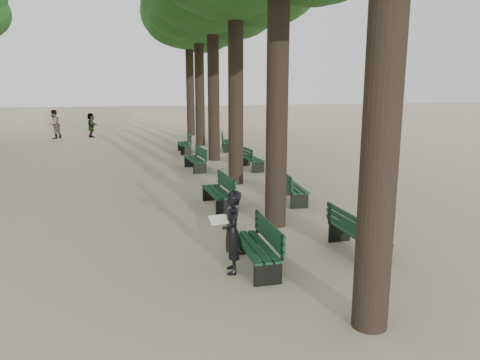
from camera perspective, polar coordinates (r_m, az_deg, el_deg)
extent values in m
plane|color=#BBAD8E|center=(8.71, 0.19, -12.01)|extent=(120.00, 120.00, 0.00)
cylinder|color=#33261C|center=(6.59, 17.29, 13.24)|extent=(0.52, 0.52, 7.50)
cylinder|color=#33261C|center=(11.24, 4.62, 13.03)|extent=(0.52, 0.52, 7.50)
cylinder|color=#33261C|center=(16.09, -0.53, 12.76)|extent=(0.52, 0.52, 7.50)
cylinder|color=#33261C|center=(21.02, -3.27, 12.58)|extent=(0.52, 0.52, 7.50)
cylinder|color=#33261C|center=(25.97, -4.97, 12.45)|extent=(0.52, 0.52, 7.50)
cylinder|color=#33261C|center=(30.94, -6.12, 12.36)|extent=(0.52, 0.52, 7.50)
ellipsoid|color=#1A4C1A|center=(31.22, -6.29, 19.63)|extent=(6.00, 6.00, 4.50)
cube|color=black|center=(9.09, 1.79, -9.42)|extent=(0.60, 1.82, 0.45)
cube|color=black|center=(9.01, 1.80, -8.09)|extent=(0.62, 1.82, 0.04)
cube|color=black|center=(9.00, 3.54, -6.31)|extent=(0.12, 1.80, 0.40)
cube|color=black|center=(13.36, -2.81, -2.38)|extent=(0.70, 1.84, 0.45)
cube|color=black|center=(13.31, -2.82, -1.44)|extent=(0.72, 1.85, 0.04)
cube|color=black|center=(13.32, -1.67, -0.23)|extent=(0.22, 1.79, 0.40)
cube|color=black|center=(18.92, -5.56, 1.88)|extent=(0.75, 1.85, 0.45)
cube|color=black|center=(18.88, -5.58, 2.55)|extent=(0.77, 1.85, 0.04)
cube|color=black|center=(18.91, -4.77, 3.40)|extent=(0.27, 1.79, 0.40)
cube|color=black|center=(23.57, -6.85, 3.86)|extent=(0.53, 1.80, 0.45)
cube|color=black|center=(23.54, -6.86, 4.40)|extent=(0.55, 1.80, 0.04)
cube|color=black|center=(23.53, -6.19, 5.08)|extent=(0.05, 1.80, 0.40)
cube|color=black|center=(10.14, 14.19, -7.49)|extent=(0.64, 1.83, 0.45)
cube|color=black|center=(10.07, 14.25, -6.28)|extent=(0.66, 1.83, 0.04)
cube|color=black|center=(9.85, 12.92, -4.97)|extent=(0.16, 1.80, 0.40)
cube|color=black|center=(14.04, 6.39, -1.72)|extent=(0.58, 1.82, 0.45)
cube|color=black|center=(13.99, 6.41, -0.83)|extent=(0.60, 1.82, 0.04)
cube|color=black|center=(13.86, 5.32, 0.21)|extent=(0.10, 1.80, 0.40)
cube|color=black|center=(19.06, 1.42, 2.00)|extent=(0.74, 1.85, 0.45)
cube|color=black|center=(19.02, 1.42, 2.67)|extent=(0.76, 1.85, 0.04)
cube|color=black|center=(18.88, 0.63, 3.43)|extent=(0.26, 1.79, 0.40)
cube|color=black|center=(24.23, -1.49, 4.17)|extent=(0.76, 1.85, 0.45)
cube|color=black|center=(24.20, -1.49, 4.69)|extent=(0.78, 1.86, 0.04)
cube|color=black|center=(24.16, -2.16, 5.32)|extent=(0.28, 1.79, 0.40)
imported|color=black|center=(8.74, -0.96, -6.38)|extent=(0.37, 0.66, 1.58)
cube|color=white|center=(8.62, -2.61, -4.84)|extent=(0.37, 0.29, 0.12)
imported|color=#262628|center=(31.27, -17.69, 6.39)|extent=(0.74, 1.45, 1.54)
imported|color=#262628|center=(31.29, -21.72, 6.33)|extent=(0.76, 0.92, 1.78)
imported|color=#262628|center=(29.54, -0.11, 6.96)|extent=(0.59, 1.13, 1.84)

